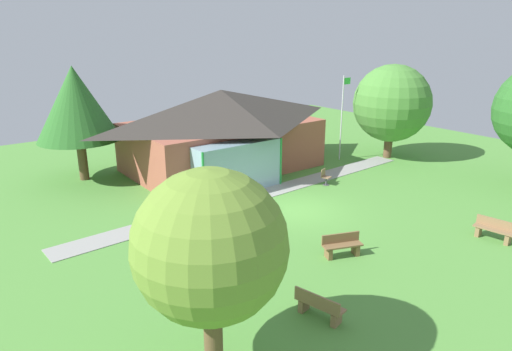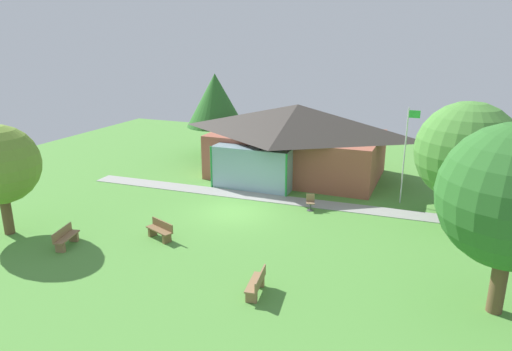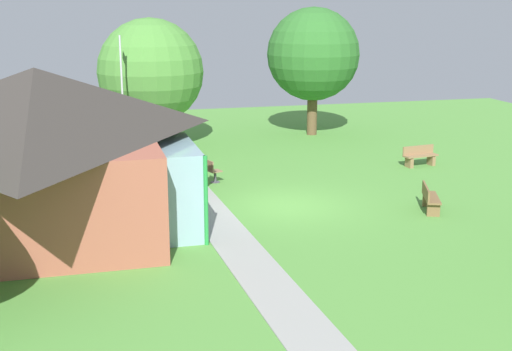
# 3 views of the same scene
# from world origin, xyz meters

# --- Properties ---
(ground_plane) EXTENTS (44.00, 44.00, 0.00)m
(ground_plane) POSITION_xyz_m (0.00, 0.00, 0.00)
(ground_plane) COLOR #54933D
(pavilion) EXTENTS (11.64, 8.36, 4.69)m
(pavilion) POSITION_xyz_m (0.87, 7.61, 2.43)
(pavilion) COLOR #A35642
(pavilion) RESTS_ON ground_plane
(footpath) EXTENTS (21.03, 2.19, 0.03)m
(footpath) POSITION_xyz_m (0.00, 2.61, 0.01)
(footpath) COLOR #999993
(footpath) RESTS_ON ground_plane
(flagpole) EXTENTS (0.64, 0.08, 5.32)m
(flagpole) POSITION_xyz_m (7.97, 4.73, 2.95)
(flagpole) COLOR silver
(flagpole) RESTS_ON ground_plane
(bench_front_center) EXTENTS (1.56, 0.95, 0.84)m
(bench_front_center) POSITION_xyz_m (-1.72, -4.37, 0.40)
(bench_front_center) COLOR brown
(bench_front_center) RESTS_ON ground_plane
(bench_front_left) EXTENTS (0.78, 1.56, 0.84)m
(bench_front_left) POSITION_xyz_m (-5.12, -6.62, 0.40)
(bench_front_left) COLOR olive
(bench_front_left) RESTS_ON ground_plane
(bench_front_right) EXTENTS (0.65, 1.55, 0.84)m
(bench_front_right) POSITION_xyz_m (4.13, -7.09, 0.40)
(bench_front_right) COLOR olive
(bench_front_right) RESTS_ON ground_plane
(patio_chair_lawn_spare) EXTENTS (0.55, 0.55, 0.86)m
(patio_chair_lawn_spare) POSITION_xyz_m (3.62, 1.75, 0.42)
(patio_chair_lawn_spare) COLOR #8C6B4C
(patio_chair_lawn_spare) RESTS_ON ground_plane
(tree_east_hedge) EXTENTS (4.88, 4.88, 5.98)m
(tree_east_hedge) POSITION_xyz_m (10.87, 3.23, 3.53)
(tree_east_hedge) COLOR brown
(tree_east_hedge) RESTS_ON ground_plane
(tree_behind_pavilion_left) EXTENTS (4.41, 4.41, 6.23)m
(tree_behind_pavilion_left) POSITION_xyz_m (-6.44, 10.57, 4.22)
(tree_behind_pavilion_left) COLOR brown
(tree_behind_pavilion_left) RESTS_ON ground_plane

